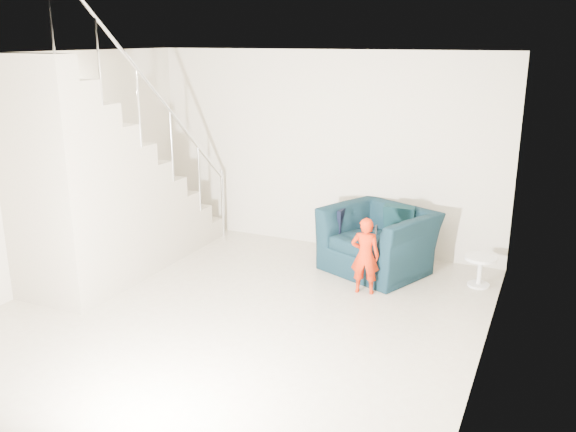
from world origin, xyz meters
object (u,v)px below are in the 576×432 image
object	(u,v)px
armchair	(378,241)
toddler	(365,256)
staircase	(104,201)
side_table	(480,266)

from	to	relation	value
armchair	toddler	xyz separation A→B (m)	(0.06, -0.74, 0.05)
toddler	staircase	size ratio (longest dim) A/B	0.25
armchair	toddler	world-z (taller)	toddler
armchair	toddler	size ratio (longest dim) A/B	1.35
staircase	side_table	bearing A→B (deg)	19.74
armchair	staircase	bearing A→B (deg)	-130.41
armchair	side_table	world-z (taller)	armchair
toddler	side_table	bearing A→B (deg)	-157.54
toddler	staircase	world-z (taller)	staircase
side_table	staircase	distance (m)	4.57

